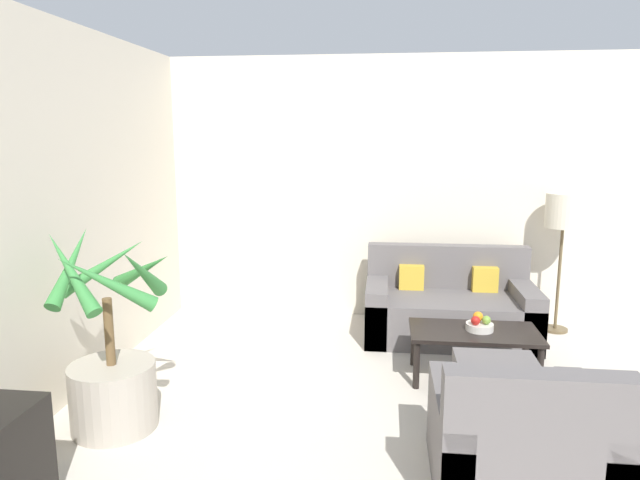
# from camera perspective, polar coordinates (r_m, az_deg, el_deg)

# --- Properties ---
(wall_back) EXTENTS (7.63, 0.06, 2.70)m
(wall_back) POSITION_cam_1_polar(r_m,az_deg,el_deg) (6.01, 13.98, 4.85)
(wall_back) COLOR beige
(wall_back) RESTS_ON ground_plane
(potted_palm) EXTENTS (0.83, 0.84, 1.35)m
(potted_palm) POSITION_cam_1_polar(r_m,az_deg,el_deg) (4.04, -20.07, -12.08)
(potted_palm) COLOR #ADA393
(potted_palm) RESTS_ON ground_plane
(sofa_loveseat) EXTENTS (1.57, 0.86, 0.84)m
(sofa_loveseat) POSITION_cam_1_polar(r_m,az_deg,el_deg) (5.60, 12.75, -6.73)
(sofa_loveseat) COLOR #605B5B
(sofa_loveseat) RESTS_ON ground_plane
(floor_lamp) EXTENTS (0.34, 0.34, 1.36)m
(floor_lamp) POSITION_cam_1_polar(r_m,az_deg,el_deg) (5.92, 23.18, 2.19)
(floor_lamp) COLOR brown
(floor_lamp) RESTS_ON ground_plane
(coffee_table) EXTENTS (1.00, 0.54, 0.40)m
(coffee_table) POSITION_cam_1_polar(r_m,az_deg,el_deg) (4.69, 15.15, -9.33)
(coffee_table) COLOR black
(coffee_table) RESTS_ON ground_plane
(fruit_bowl) EXTENTS (0.21, 0.21, 0.06)m
(fruit_bowl) POSITION_cam_1_polar(r_m,az_deg,el_deg) (4.68, 15.67, -8.36)
(fruit_bowl) COLOR beige
(fruit_bowl) RESTS_ON coffee_table
(apple_red) EXTENTS (0.07, 0.07, 0.07)m
(apple_red) POSITION_cam_1_polar(r_m,az_deg,el_deg) (4.61, 15.29, -7.78)
(apple_red) COLOR red
(apple_red) RESTS_ON fruit_bowl
(apple_green) EXTENTS (0.07, 0.07, 0.07)m
(apple_green) POSITION_cam_1_polar(r_m,az_deg,el_deg) (4.65, 16.30, -7.70)
(apple_green) COLOR olive
(apple_green) RESTS_ON fruit_bowl
(orange_fruit) EXTENTS (0.08, 0.08, 0.08)m
(orange_fruit) POSITION_cam_1_polar(r_m,az_deg,el_deg) (4.70, 15.52, -7.39)
(orange_fruit) COLOR orange
(orange_fruit) RESTS_ON fruit_bowl
(armchair) EXTENTS (0.90, 0.88, 0.82)m
(armchair) POSITION_cam_1_polar(r_m,az_deg,el_deg) (3.42, 19.29, -18.73)
(armchair) COLOR #605B5B
(armchair) RESTS_ON ground_plane
(ottoman) EXTENTS (0.54, 0.45, 0.41)m
(ottoman) POSITION_cam_1_polar(r_m,az_deg,el_deg) (4.17, 17.12, -14.11)
(ottoman) COLOR #605B5B
(ottoman) RESTS_ON ground_plane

